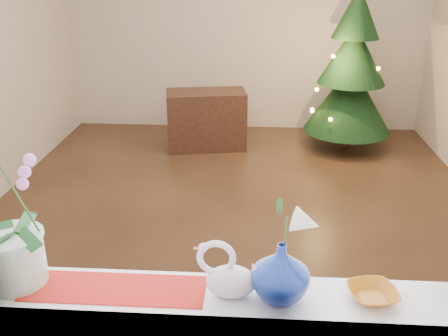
# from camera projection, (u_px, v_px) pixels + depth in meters

# --- Properties ---
(ground) EXTENTS (5.00, 5.00, 0.00)m
(ground) POSITION_uv_depth(u_px,v_px,m) (237.00, 214.00, 4.43)
(ground) COLOR #322014
(ground) RESTS_ON ground
(wall_back) EXTENTS (4.50, 0.10, 2.70)m
(wall_back) POSITION_uv_depth(u_px,v_px,m) (246.00, 23.00, 6.21)
(wall_back) COLOR beige
(wall_back) RESTS_ON ground
(wall_front) EXTENTS (4.50, 0.10, 2.70)m
(wall_front) POSITION_uv_depth(u_px,v_px,m) (208.00, 208.00, 1.61)
(wall_front) COLOR beige
(wall_front) RESTS_ON ground
(windowsill) EXTENTS (2.20, 0.26, 0.04)m
(windowsill) POSITION_uv_depth(u_px,v_px,m) (213.00, 297.00, 1.90)
(windowsill) COLOR white
(windowsill) RESTS_ON window_apron
(window_frame) EXTENTS (2.22, 0.06, 1.60)m
(window_frame) POSITION_uv_depth(u_px,v_px,m) (208.00, 100.00, 1.50)
(window_frame) COLOR white
(window_frame) RESTS_ON windowsill
(runner) EXTENTS (0.70, 0.20, 0.01)m
(runner) POSITION_uv_depth(u_px,v_px,m) (115.00, 288.00, 1.92)
(runner) COLOR maroon
(runner) RESTS_ON windowsill
(orchid_pot) EXTENTS (0.25, 0.25, 0.71)m
(orchid_pot) POSITION_uv_depth(u_px,v_px,m) (4.00, 201.00, 1.82)
(orchid_pot) COLOR white
(orchid_pot) RESTS_ON windowsill
(swan) EXTENTS (0.29, 0.22, 0.22)m
(swan) POSITION_uv_depth(u_px,v_px,m) (231.00, 270.00, 1.84)
(swan) COLOR silver
(swan) RESTS_ON windowsill
(blue_vase) EXTENTS (0.25, 0.25, 0.26)m
(blue_vase) POSITION_uv_depth(u_px,v_px,m) (281.00, 268.00, 1.82)
(blue_vase) COLOR navy
(blue_vase) RESTS_ON windowsill
(lily) EXTENTS (0.15, 0.08, 0.20)m
(lily) POSITION_uv_depth(u_px,v_px,m) (284.00, 212.00, 1.73)
(lily) COLOR silver
(lily) RESTS_ON blue_vase
(paperweight) EXTENTS (0.09, 0.09, 0.07)m
(paperweight) POSITION_uv_depth(u_px,v_px,m) (290.00, 291.00, 1.85)
(paperweight) COLOR silver
(paperweight) RESTS_ON windowsill
(amber_dish) EXTENTS (0.18, 0.18, 0.04)m
(amber_dish) POSITION_uv_depth(u_px,v_px,m) (373.00, 295.00, 1.85)
(amber_dish) COLOR #A06012
(amber_dish) RESTS_ON windowsill
(xmas_tree) EXTENTS (1.33, 1.33, 1.84)m
(xmas_tree) POSITION_uv_depth(u_px,v_px,m) (352.00, 71.00, 5.65)
(xmas_tree) COLOR black
(xmas_tree) RESTS_ON ground
(side_table) EXTENTS (0.97, 0.60, 0.68)m
(side_table) POSITION_uv_depth(u_px,v_px,m) (206.00, 120.00, 5.86)
(side_table) COLOR black
(side_table) RESTS_ON ground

